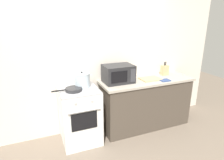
% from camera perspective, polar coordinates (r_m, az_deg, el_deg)
% --- Properties ---
extents(ground_plane, '(10.00, 10.00, 0.00)m').
position_cam_1_polar(ground_plane, '(3.08, 0.57, -21.89)').
color(ground_plane, '#7A6B5B').
extents(back_wall, '(4.40, 0.10, 2.50)m').
position_cam_1_polar(back_wall, '(3.45, -1.03, 5.88)').
color(back_wall, silver).
rests_on(back_wall, ground_plane).
extents(lower_cabinet_right, '(1.64, 0.56, 0.88)m').
position_cam_1_polar(lower_cabinet_right, '(3.67, 9.90, -6.99)').
color(lower_cabinet_right, '#4C4238').
rests_on(lower_cabinet_right, ground_plane).
extents(countertop_right, '(1.70, 0.60, 0.04)m').
position_cam_1_polar(countertop_right, '(3.50, 10.30, -0.16)').
color(countertop_right, '#ADA393').
rests_on(countertop_right, lower_cabinet_right).
extents(stove, '(0.60, 0.64, 0.92)m').
position_cam_1_polar(stove, '(3.21, -9.52, -10.40)').
color(stove, white).
rests_on(stove, ground_plane).
extents(stock_pot, '(0.33, 0.25, 0.26)m').
position_cam_1_polar(stock_pot, '(3.06, -8.85, -0.05)').
color(stock_pot, silver).
rests_on(stock_pot, stove).
extents(frying_pan, '(0.45, 0.25, 0.05)m').
position_cam_1_polar(frying_pan, '(2.95, -11.46, -2.76)').
color(frying_pan, '#28282B').
rests_on(frying_pan, stove).
extents(microwave, '(0.50, 0.37, 0.30)m').
position_cam_1_polar(microwave, '(3.26, 1.87, 1.86)').
color(microwave, '#232326').
rests_on(microwave, countertop_right).
extents(cutting_board, '(0.36, 0.26, 0.02)m').
position_cam_1_polar(cutting_board, '(3.51, 11.30, 0.33)').
color(cutting_board, tan).
rests_on(cutting_board, countertop_right).
extents(knife_block, '(0.13, 0.10, 0.26)m').
position_cam_1_polar(knife_block, '(3.83, 15.36, 2.85)').
color(knife_block, tan).
rests_on(knife_block, countertop_right).
extents(oven_mitt, '(0.18, 0.14, 0.02)m').
position_cam_1_polar(oven_mitt, '(3.50, 15.43, -0.07)').
color(oven_mitt, '#33477A').
rests_on(oven_mitt, countertop_right).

